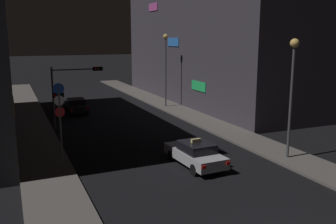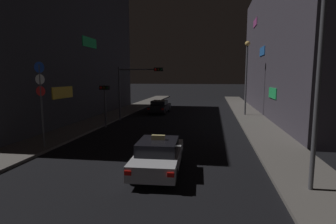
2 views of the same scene
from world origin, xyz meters
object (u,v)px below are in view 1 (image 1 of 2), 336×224
(taxi, at_px, (195,154))
(sign_pole_left, at_px, (60,117))
(traffic_light_overhead, at_px, (73,83))
(street_lamp_near_block, at_px, (292,76))
(traffic_light_left_kerb, at_px, (59,105))
(far_car, at_px, (76,105))
(street_lamp_far_block, at_px, (166,57))

(taxi, bearing_deg, sign_pole_left, 161.07)
(taxi, bearing_deg, traffic_light_overhead, 110.23)
(traffic_light_overhead, bearing_deg, street_lamp_near_block, -53.26)
(taxi, height_order, traffic_light_left_kerb, traffic_light_left_kerb)
(far_car, relative_size, street_lamp_near_block, 0.63)
(street_lamp_near_block, bearing_deg, far_car, 115.55)
(far_car, relative_size, sign_pole_left, 0.95)
(street_lamp_far_block, bearing_deg, far_car, 174.85)
(taxi, height_order, far_car, taxi)
(taxi, xyz_separation_m, traffic_light_left_kerb, (-6.28, 9.27, 1.75))
(street_lamp_far_block, bearing_deg, street_lamp_near_block, -89.64)
(street_lamp_near_block, xyz_separation_m, street_lamp_far_block, (-0.12, 18.60, 0.20))
(taxi, relative_size, traffic_light_left_kerb, 1.32)
(far_car, bearing_deg, sign_pole_left, -102.17)
(sign_pole_left, bearing_deg, traffic_light_left_kerb, 83.64)
(traffic_light_overhead, xyz_separation_m, street_lamp_near_block, (10.31, -13.82, 1.45))
(taxi, xyz_separation_m, sign_pole_left, (-7.05, 2.42, 2.27))
(street_lamp_far_block, bearing_deg, traffic_light_left_kerb, -145.40)
(street_lamp_near_block, bearing_deg, street_lamp_far_block, 90.36)
(far_car, bearing_deg, street_lamp_far_block, -5.15)
(traffic_light_overhead, bearing_deg, taxi, -69.77)
(far_car, relative_size, street_lamp_far_block, 0.60)
(traffic_light_overhead, distance_m, sign_pole_left, 10.52)
(traffic_light_left_kerb, bearing_deg, traffic_light_overhead, 64.29)
(traffic_light_overhead, distance_m, traffic_light_left_kerb, 3.91)
(sign_pole_left, height_order, street_lamp_far_block, street_lamp_far_block)
(far_car, bearing_deg, traffic_light_left_kerb, -106.44)
(taxi, bearing_deg, street_lamp_far_block, 72.37)
(taxi, height_order, sign_pole_left, sign_pole_left)
(far_car, xyz_separation_m, street_lamp_near_block, (9.29, -19.42, 4.32))
(far_car, height_order, sign_pole_left, sign_pole_left)
(far_car, height_order, street_lamp_far_block, street_lamp_far_block)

